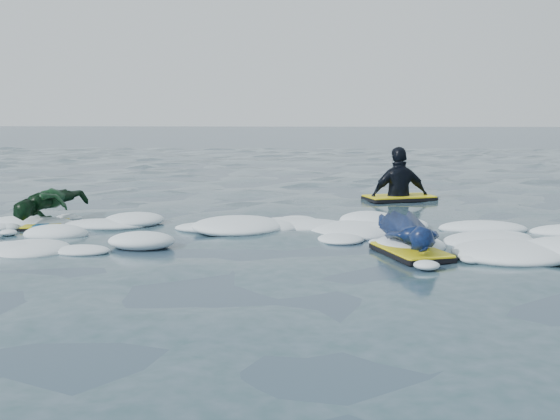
{
  "coord_description": "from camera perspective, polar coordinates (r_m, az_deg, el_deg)",
  "views": [
    {
      "loc": [
        0.35,
        -7.48,
        1.55
      ],
      "look_at": [
        -0.18,
        1.6,
        0.25
      ],
      "focal_mm": 45.0,
      "sensor_mm": 36.0,
      "label": 1
    }
  ],
  "objects": [
    {
      "name": "ground",
      "position": [
        7.65,
        0.65,
        -3.58
      ],
      "size": [
        120.0,
        120.0,
        0.0
      ],
      "primitive_type": "plane",
      "color": "#152434",
      "rests_on": "ground"
    },
    {
      "name": "foam_band",
      "position": [
        8.66,
        0.97,
        -2.19
      ],
      "size": [
        12.0,
        3.1,
        0.3
      ],
      "primitive_type": null,
      "color": "white",
      "rests_on": "ground"
    },
    {
      "name": "prone_woman_unit",
      "position": [
        7.86,
        10.42,
        -1.89
      ],
      "size": [
        0.87,
        1.61,
        0.4
      ],
      "rotation": [
        0.0,
        0.0,
        1.92
      ],
      "color": "black",
      "rests_on": "ground"
    },
    {
      "name": "prone_child_unit",
      "position": [
        10.0,
        -18.15,
        0.25
      ],
      "size": [
        0.94,
        1.37,
        0.49
      ],
      "rotation": [
        0.0,
        0.0,
        1.67
      ],
      "color": "black",
      "rests_on": "ground"
    },
    {
      "name": "waiting_rider_unit",
      "position": [
        12.28,
        9.66,
        0.95
      ],
      "size": [
        1.34,
        1.02,
        1.78
      ],
      "rotation": [
        0.0,
        0.0,
        0.35
      ],
      "color": "black",
      "rests_on": "ground"
    }
  ]
}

